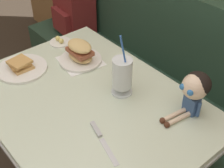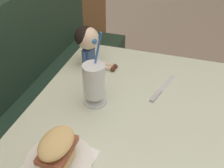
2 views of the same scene
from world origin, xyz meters
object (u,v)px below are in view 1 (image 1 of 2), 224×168
Objects in this scene: toast_plate at (22,67)px; butter_saucer at (60,42)px; butter_knife at (99,135)px; milkshake_glass at (122,74)px; backpack at (73,5)px; sandwich_plate at (80,54)px; seated_doll at (195,88)px.

toast_plate is 0.30m from butter_saucer.
butter_saucer reaches higher than butter_knife.
toast_plate is 0.79× the size of milkshake_glass.
backpack is (-0.51, 0.43, -0.09)m from butter_saucer.
butter_knife is at bearing -27.60° from sandwich_plate.
seated_doll is at bearing 28.71° from toast_plate.
milkshake_glass reaches higher than butter_knife.
toast_plate is 0.30m from sandwich_plate.
milkshake_glass is (0.46, 0.27, 0.09)m from toast_plate.
toast_plate is at bearing -49.97° from backpack.
toast_plate reaches higher than butter_knife.
toast_plate is 0.85m from seated_doll.
toast_plate is at bearing -115.73° from sandwich_plate.
milkshake_glass is 1.35× the size of butter_knife.
butter_knife is (0.69, -0.26, -0.00)m from butter_saucer.
toast_plate is 0.53m from milkshake_glass.
sandwich_plate reaches higher than butter_knife.
milkshake_glass is 2.62× the size of butter_saucer.
milkshake_glass is at bearing 120.47° from butter_knife.
toast_plate is 0.94m from backpack.
butter_knife is at bearing -110.29° from seated_doll.
backpack is at bearing 156.88° from milkshake_glass.
backpack is (-1.34, 0.31, -0.21)m from seated_doll.
backpack is at bearing 166.86° from seated_doll.
sandwich_plate is at bearing -31.55° from backpack.
backpack reaches higher than toast_plate.
milkshake_glass is 0.32m from seated_doll.
butter_knife is at bearing -20.88° from butter_saucer.
butter_saucer is (-0.22, 0.02, -0.04)m from sandwich_plate.
butter_knife is at bearing 2.24° from toast_plate.
backpack is (-1.20, 0.69, -0.09)m from butter_knife.
sandwich_plate is at bearing -167.39° from seated_doll.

